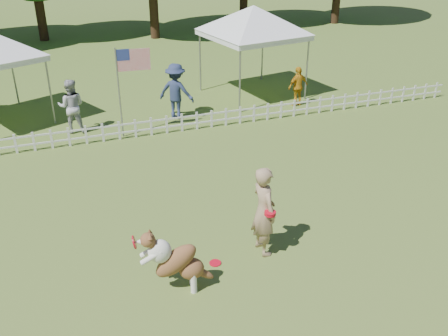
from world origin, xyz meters
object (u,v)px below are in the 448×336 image
(frisbee_on_turf, at_px, (215,263))
(spectator_c, at_px, (298,86))
(dog, at_px, (177,261))
(spectator_a, at_px, (72,106))
(handler, at_px, (264,211))
(flag_pole, at_px, (119,94))
(canopy_tent_right, at_px, (253,53))
(spectator_b, at_px, (176,91))

(frisbee_on_turf, bearing_deg, spectator_c, 53.47)
(dog, relative_size, spectator_a, 0.76)
(handler, bearing_deg, dog, 102.13)
(handler, height_order, spectator_c, handler)
(spectator_a, relative_size, spectator_c, 1.20)
(dog, bearing_deg, spectator_c, 61.04)
(flag_pole, bearing_deg, spectator_a, 150.65)
(canopy_tent_right, bearing_deg, spectator_c, -68.08)
(spectator_a, bearing_deg, handler, 124.38)
(spectator_b, bearing_deg, handler, 124.68)
(frisbee_on_turf, height_order, flag_pole, flag_pole)
(handler, height_order, spectator_a, handler)
(frisbee_on_turf, relative_size, flag_pole, 0.08)
(canopy_tent_right, height_order, spectator_b, canopy_tent_right)
(dog, height_order, frisbee_on_turf, dog)
(handler, distance_m, dog, 2.06)
(flag_pole, xyz_separation_m, spectator_b, (2.02, 1.03, -0.45))
(canopy_tent_right, height_order, spectator_c, canopy_tent_right)
(dog, height_order, canopy_tent_right, canopy_tent_right)
(handler, distance_m, spectator_b, 8.04)
(canopy_tent_right, relative_size, spectator_c, 2.28)
(frisbee_on_turf, xyz_separation_m, spectator_b, (1.36, 8.12, 0.93))
(spectator_b, bearing_deg, frisbee_on_turf, 117.32)
(dog, bearing_deg, handler, 26.77)
(canopy_tent_right, relative_size, spectator_b, 1.74)
(handler, xyz_separation_m, spectator_b, (0.31, 8.03, -0.02))
(dog, bearing_deg, frisbee_on_turf, 39.41)
(handler, distance_m, spectator_a, 8.51)
(handler, bearing_deg, spectator_c, -36.38)
(flag_pole, bearing_deg, frisbee_on_turf, -81.03)
(spectator_a, xyz_separation_m, spectator_c, (7.89, -0.14, -0.15))
(flag_pole, distance_m, spectator_a, 1.76)
(frisbee_on_turf, bearing_deg, flag_pole, 95.27)
(spectator_c, bearing_deg, spectator_b, -15.23)
(spectator_a, distance_m, spectator_c, 7.89)
(frisbee_on_turf, bearing_deg, canopy_tent_right, 63.70)
(dog, relative_size, frisbee_on_turf, 5.57)
(spectator_b, height_order, spectator_c, spectator_b)
(spectator_a, bearing_deg, flag_pole, 159.84)
(spectator_b, xyz_separation_m, spectator_c, (4.47, -0.25, -0.22))
(frisbee_on_turf, distance_m, spectator_a, 8.31)
(frisbee_on_turf, xyz_separation_m, spectator_a, (-2.06, 8.01, 0.85))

